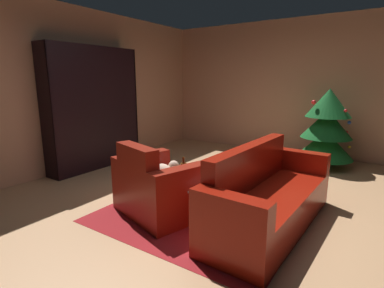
{
  "coord_description": "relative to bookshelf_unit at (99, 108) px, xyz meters",
  "views": [
    {
      "loc": [
        1.81,
        -3.14,
        1.57
      ],
      "look_at": [
        -0.23,
        -0.09,
        0.77
      ],
      "focal_mm": 27.88,
      "sensor_mm": 36.0,
      "label": 1
    }
  ],
  "objects": [
    {
      "name": "ground_plane",
      "position": [
        2.56,
        -0.38,
        -1.06
      ],
      "size": [
        7.9,
        7.9,
        0.0
      ],
      "primitive_type": "plane",
      "color": "tan"
    },
    {
      "name": "wall_back",
      "position": [
        2.56,
        2.94,
        0.33
      ],
      "size": [
        5.68,
        0.06,
        2.79
      ],
      "primitive_type": "cube",
      "color": "tan",
      "rests_on": "ground"
    },
    {
      "name": "wall_left",
      "position": [
        -0.25,
        -0.38,
        0.33
      ],
      "size": [
        0.06,
        6.71,
        2.79
      ],
      "primitive_type": "cube",
      "color": "tan",
      "rests_on": "ground"
    },
    {
      "name": "area_rug",
      "position": [
        2.63,
        -0.77,
        -1.06
      ],
      "size": [
        2.21,
        1.85,
        0.01
      ],
      "primitive_type": "cube",
      "color": "maroon",
      "rests_on": "ground"
    },
    {
      "name": "bookshelf_unit",
      "position": [
        0.0,
        0.0,
        0.0
      ],
      "size": [
        0.36,
        1.8,
        2.13
      ],
      "color": "black",
      "rests_on": "ground"
    },
    {
      "name": "armchair_red",
      "position": [
        2.2,
        -0.99,
        -0.75
      ],
      "size": [
        1.17,
        1.01,
        0.87
      ],
      "color": "maroon",
      "rests_on": "ground"
    },
    {
      "name": "couch_red",
      "position": [
        3.37,
        -0.54,
        -0.76
      ],
      "size": [
        0.8,
        2.07,
        0.87
      ],
      "color": "maroon",
      "rests_on": "ground"
    },
    {
      "name": "coffee_table",
      "position": [
        2.63,
        -0.73,
        -0.68
      ],
      "size": [
        0.74,
        0.74,
        0.42
      ],
      "color": "black",
      "rests_on": "ground"
    },
    {
      "name": "book_stack_on_table",
      "position": [
        2.57,
        -0.76,
        -0.6
      ],
      "size": [
        0.24,
        0.18,
        0.1
      ],
      "color": "gray",
      "rests_on": "coffee_table"
    },
    {
      "name": "bottle_on_table",
      "position": [
        2.46,
        -0.84,
        -0.53
      ],
      "size": [
        0.07,
        0.07,
        0.29
      ],
      "color": "#512C0F",
      "rests_on": "coffee_table"
    },
    {
      "name": "decorated_tree",
      "position": [
        3.45,
        2.19,
        -0.33
      ],
      "size": [
        0.98,
        0.98,
        1.41
      ],
      "color": "brown",
      "rests_on": "ground"
    }
  ]
}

